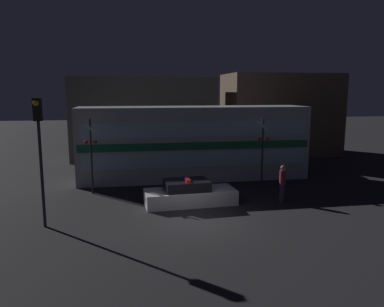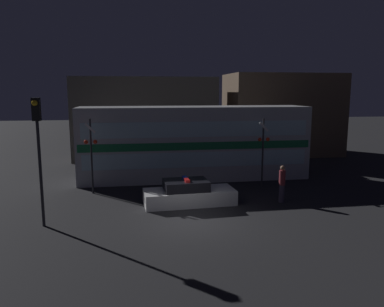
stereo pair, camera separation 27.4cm
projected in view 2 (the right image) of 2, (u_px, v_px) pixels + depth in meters
name	position (u px, v px, depth m)	size (l,w,h in m)	color
ground_plane	(192.00, 221.00, 16.01)	(120.00, 120.00, 0.00)	black
train	(194.00, 143.00, 23.62)	(14.18, 3.06, 4.54)	#B7BABF
police_car	(189.00, 194.00, 18.34)	(4.52, 1.98, 1.32)	silver
pedestrian	(282.00, 183.00, 18.54)	(0.31, 0.31, 1.86)	#3F384C
crossing_signal_near	(263.00, 148.00, 21.43)	(0.70, 0.28, 3.96)	#2D2D33
crossing_signal_far	(91.00, 151.00, 19.91)	(0.70, 0.28, 4.05)	#2D2D33
traffic_light_corner	(38.00, 136.00, 14.76)	(0.30, 0.46, 5.23)	#2D2D33
building_left	(145.00, 118.00, 31.09)	(11.52, 4.43, 6.60)	#47423D
building_center	(282.00, 114.00, 32.82)	(9.49, 5.43, 6.95)	brown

